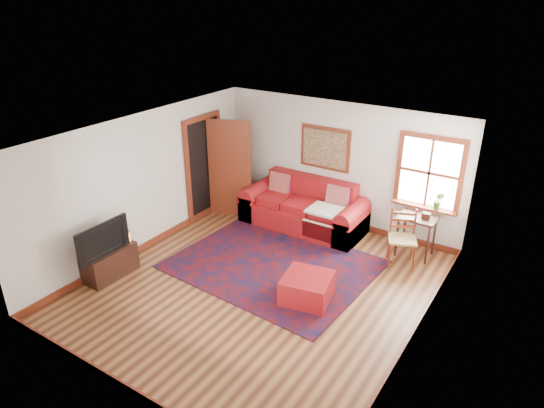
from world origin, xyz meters
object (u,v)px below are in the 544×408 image
Objects in this scene: red_leather_sofa at (304,211)px; ladder_back_chair at (402,235)px; side_table at (417,223)px; media_cabinet at (110,262)px; red_ottoman at (307,288)px.

ladder_back_chair is (2.12, -0.34, 0.22)m from red_leather_sofa.
red_leather_sofa reaches higher than side_table.
red_leather_sofa is at bearing -178.77° from side_table.
side_table is 5.32m from media_cabinet.
media_cabinet is at bearing -142.30° from ladder_back_chair.
side_table reaches higher than red_ottoman.
red_leather_sofa is at bearing 109.08° from red_ottoman.
media_cabinet is (-4.05, -3.42, -0.40)m from side_table.
side_table reaches higher than media_cabinet.
ladder_back_chair is at bearing -107.88° from side_table.
media_cabinet is at bearing -139.80° from side_table.
ladder_back_chair reaches higher than red_ottoman.
ladder_back_chair is at bearing -9.15° from red_leather_sofa.
red_leather_sofa is 2.27m from side_table.
red_leather_sofa reaches higher than red_ottoman.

